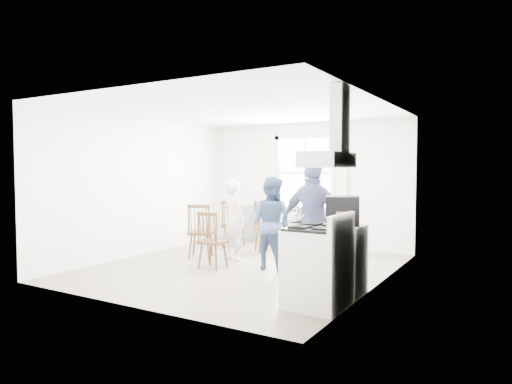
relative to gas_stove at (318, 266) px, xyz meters
name	(u,v)px	position (x,y,z in m)	size (l,w,h in m)	color
room_shell	(242,189)	(-1.91, 1.35, 0.82)	(4.62, 5.12, 2.64)	#796C5D
window_assembly	(305,177)	(-1.91, 3.80, 0.98)	(1.88, 0.24, 1.70)	white
range_hood	(332,146)	(0.16, 0.00, 1.42)	(0.45, 0.76, 0.94)	silver
shelf_unit	(245,223)	(-3.31, 3.68, -0.08)	(0.40, 0.30, 0.80)	gray
gas_stove	(318,266)	(0.00, 0.00, 0.00)	(0.68, 0.76, 1.12)	white
kettle	(295,220)	(-0.23, -0.16, 0.55)	(0.18, 0.18, 0.26)	silver
low_cabinet	(344,259)	(0.07, 0.70, -0.03)	(0.50, 0.55, 0.90)	silver
stereo_stack	(343,211)	(0.05, 0.71, 0.61)	(0.53, 0.50, 0.38)	black
cardboard_box	(344,219)	(0.10, 0.60, 0.51)	(0.30, 0.21, 0.19)	tan
windsor_chair_a	(232,219)	(-3.07, 2.78, 0.12)	(0.51, 0.51, 0.99)	#442916
windsor_chair_b	(209,234)	(-2.30, 0.95, 0.09)	(0.42, 0.41, 0.94)	#442916
windsor_chair_c	(199,225)	(-2.98, 1.58, 0.12)	(0.55, 0.55, 1.00)	#442916
person_left	(234,220)	(-2.36, 1.77, 0.24)	(0.53, 0.53, 1.44)	silver
person_mid	(272,223)	(-1.45, 1.51, 0.27)	(0.73, 0.73, 1.50)	#3F5276
person_right	(314,221)	(-0.53, 1.11, 0.39)	(1.02, 1.02, 1.74)	navy
potted_plant	(310,198)	(-1.73, 3.71, 0.55)	(0.20, 0.20, 0.36)	#357738
windsor_chair_d	(261,220)	(-2.37, 2.73, 0.13)	(0.59, 0.59, 1.01)	#442916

